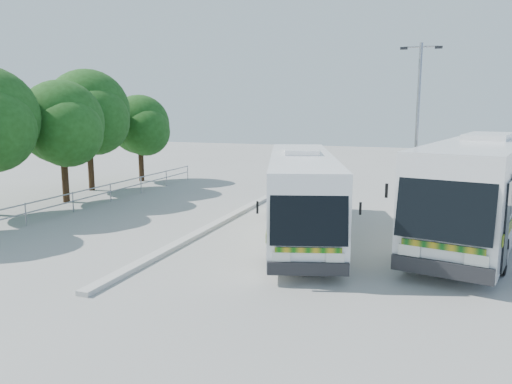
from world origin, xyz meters
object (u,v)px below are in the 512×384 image
at_px(tree_far_e, 141,125).
at_px(coach_main, 301,192).
at_px(coach_adjacent, 481,185).
at_px(tree_far_d, 89,111).
at_px(tree_far_c, 63,123).
at_px(lamppost, 417,118).

relative_size(tree_far_e, coach_main, 0.50).
bearing_deg(coach_adjacent, tree_far_d, -179.46).
distance_m(tree_far_e, coach_adjacent, 22.70).
height_order(tree_far_c, lamppost, lamppost).
distance_m(tree_far_c, tree_far_d, 3.93).
relative_size(tree_far_e, coach_adjacent, 0.42).
xyz_separation_m(coach_main, coach_adjacent, (6.59, 2.06, 0.31)).
bearing_deg(tree_far_d, coach_main, -23.47).
xyz_separation_m(tree_far_d, coach_adjacent, (21.49, -4.41, -2.73)).
relative_size(tree_far_c, lamppost, 0.79).
relative_size(tree_far_d, lamppost, 0.89).
bearing_deg(lamppost, coach_main, -120.31).
distance_m(coach_main, lamppost, 9.40).
distance_m(coach_main, coach_adjacent, 6.91).
xyz_separation_m(tree_far_d, coach_main, (14.90, -6.47, -3.05)).
xyz_separation_m(tree_far_c, coach_main, (13.71, -2.77, -2.49)).
distance_m(tree_far_d, coach_main, 16.52).
bearing_deg(tree_far_e, lamppost, -9.03).
distance_m(tree_far_d, tree_far_e, 4.65).
height_order(coach_main, lamppost, lamppost).
relative_size(coach_main, coach_adjacent, 0.85).
distance_m(tree_far_c, tree_far_e, 8.22).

